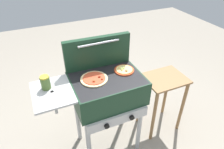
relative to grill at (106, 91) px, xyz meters
name	(u,v)px	position (x,y,z in m)	size (l,w,h in m)	color
ground_plane	(108,142)	(0.01, 0.00, -0.76)	(8.00, 8.00, 0.00)	gray
grill	(106,91)	(0.00, 0.00, 0.00)	(0.96, 0.53, 0.90)	#193823
grill_lid_open	(98,52)	(0.01, 0.22, 0.30)	(0.63, 0.09, 0.30)	#193823
pizza_pepperoni	(94,79)	(-0.10, 0.02, 0.15)	(0.24, 0.24, 0.03)	beige
pizza_cheese	(124,70)	(0.20, 0.04, 0.15)	(0.19, 0.19, 0.04)	#C64723
sauce_jar	(45,82)	(-0.50, 0.07, 0.20)	(0.08, 0.08, 0.12)	#4C6B2D
prep_table	(162,92)	(0.67, 0.00, -0.25)	(0.44, 0.36, 0.71)	olive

